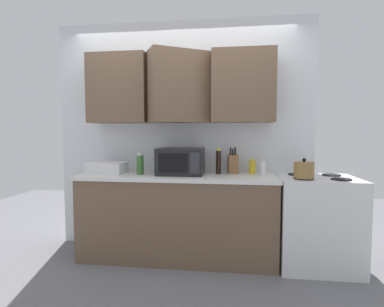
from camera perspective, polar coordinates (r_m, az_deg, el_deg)
ground_plane at (r=2.81m, az=-5.49°, el=-24.60°), size 8.00×8.00×0.00m
wall_back_with_cabinets at (r=3.38m, az=-2.12°, el=7.86°), size 2.94×0.61×2.60m
counter_run at (r=3.27m, az=-2.74°, el=-11.80°), size 2.07×0.63×0.90m
stove_range at (r=3.32m, az=22.66°, el=-11.88°), size 0.76×0.64×0.91m
kettle at (r=3.04m, az=20.53°, el=-2.92°), size 0.19×0.19×0.19m
microwave at (r=3.16m, az=-2.18°, el=-1.49°), size 0.48×0.37×0.28m
dish_rack at (r=3.40m, az=-15.83°, el=-2.61°), size 0.38×0.30×0.12m
knife_block at (r=3.29m, az=7.76°, el=-1.93°), size 0.12×0.14×0.28m
bottle_green_oil at (r=3.22m, az=-9.86°, el=-2.02°), size 0.07×0.07×0.23m
bottle_yellow_mustard at (r=3.29m, az=11.42°, el=-2.47°), size 0.07×0.07×0.16m
bottle_soy_dark at (r=3.20m, az=5.07°, el=-1.57°), size 0.06×0.06×0.28m
bottle_white_jar at (r=3.18m, az=13.45°, el=-2.67°), size 0.06×0.06×0.17m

